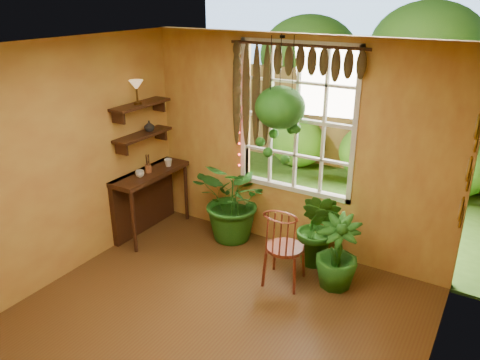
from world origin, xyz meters
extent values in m
plane|color=#563718|center=(0.00, 0.00, 0.00)|extent=(4.50, 4.50, 0.00)
plane|color=silver|center=(0.00, 0.00, 2.70)|extent=(4.50, 4.50, 0.00)
plane|color=gold|center=(0.00, 2.25, 1.35)|extent=(4.00, 0.00, 4.00)
plane|color=gold|center=(-2.00, 0.00, 1.35)|extent=(0.00, 4.50, 4.50)
plane|color=gold|center=(2.00, 0.00, 1.35)|extent=(0.00, 4.50, 4.50)
cube|color=silver|center=(0.00, 2.28, 1.70)|extent=(1.52, 0.10, 1.86)
cube|color=white|center=(0.00, 2.31, 1.70)|extent=(1.38, 0.01, 1.78)
cylinder|color=#381F0F|center=(0.00, 2.17, 2.58)|extent=(1.70, 0.04, 0.04)
cube|color=#381F0F|center=(-1.80, 1.60, 0.87)|extent=(0.40, 1.20, 0.06)
cube|color=#381F0F|center=(-1.96, 1.60, 0.45)|extent=(0.08, 1.18, 0.90)
cylinder|color=#381F0F|center=(-1.64, 1.05, 0.43)|extent=(0.05, 0.05, 0.86)
cylinder|color=#381F0F|center=(-1.64, 2.15, 0.43)|extent=(0.05, 0.05, 0.86)
cube|color=#381F0F|center=(-1.88, 1.60, 1.40)|extent=(0.25, 0.90, 0.04)
cube|color=#381F0F|center=(-1.88, 1.60, 1.80)|extent=(0.25, 0.90, 0.04)
cube|color=#294E16|center=(0.00, 7.25, -0.02)|extent=(14.00, 10.00, 0.04)
cube|color=olive|center=(0.00, 5.45, 0.90)|extent=(12.00, 0.10, 1.80)
plane|color=#80A5D7|center=(0.00, 9.05, 1.55)|extent=(12.00, 0.00, 12.00)
cylinder|color=maroon|center=(0.30, 1.42, 0.44)|extent=(0.48, 0.48, 0.04)
torus|color=maroon|center=(0.32, 1.24, 0.93)|extent=(0.40, 0.09, 0.40)
imported|color=#144B14|center=(-0.70, 1.99, 0.57)|extent=(1.22, 1.12, 1.15)
imported|color=#144B14|center=(0.50, 1.94, 0.50)|extent=(0.66, 0.59, 1.00)
imported|color=#144B14|center=(0.84, 1.65, 0.43)|extent=(0.53, 0.53, 0.87)
ellipsoid|color=black|center=(-0.11, 2.02, 1.80)|extent=(0.35, 0.35, 0.21)
ellipsoid|color=#144B14|center=(-0.11, 2.02, 1.89)|extent=(0.59, 0.59, 0.50)
imported|color=silver|center=(-1.78, 1.38, 0.94)|extent=(0.15, 0.15, 0.09)
imported|color=beige|center=(-1.72, 1.89, 0.95)|extent=(0.13, 0.13, 0.11)
cylinder|color=brown|center=(-1.80, 1.57, 0.95)|extent=(0.09, 0.09, 0.10)
imported|color=#B2AD99|center=(-1.87, 1.73, 1.49)|extent=(0.16, 0.16, 0.14)
cylinder|color=#563918|center=(-1.86, 1.53, 1.83)|extent=(0.10, 0.10, 0.03)
cylinder|color=#563918|center=(-1.86, 1.53, 1.93)|extent=(0.02, 0.02, 0.18)
cone|color=slate|center=(-1.86, 1.53, 2.06)|extent=(0.18, 0.18, 0.12)
camera|label=1|loc=(2.23, -2.80, 3.14)|focal=35.00mm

